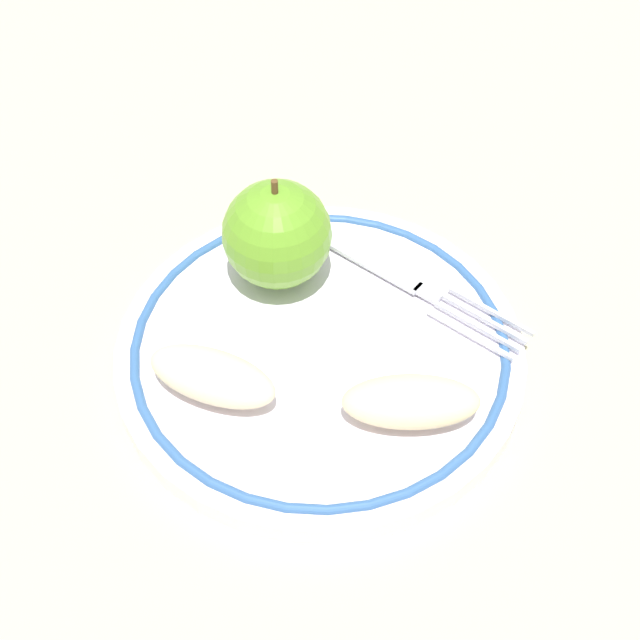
% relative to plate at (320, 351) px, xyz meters
% --- Properties ---
extents(ground_plane, '(2.00, 2.00, 0.00)m').
position_rel_plate_xyz_m(ground_plane, '(-0.02, 0.01, -0.01)').
color(ground_plane, '#B6B18A').
extents(plate, '(0.25, 0.25, 0.02)m').
position_rel_plate_xyz_m(plate, '(0.00, 0.00, 0.00)').
color(plate, white).
rests_on(plate, ground_plane).
extents(apple_red_whole, '(0.07, 0.07, 0.08)m').
position_rel_plate_xyz_m(apple_red_whole, '(-0.05, 0.03, 0.04)').
color(apple_red_whole, '#609B26').
rests_on(apple_red_whole, plate).
extents(apple_slice_front, '(0.08, 0.07, 0.02)m').
position_rel_plate_xyz_m(apple_slice_front, '(0.07, -0.02, 0.02)').
color(apple_slice_front, beige).
rests_on(apple_slice_front, plate).
extents(apple_slice_back, '(0.08, 0.05, 0.02)m').
position_rel_plate_xyz_m(apple_slice_back, '(-0.03, -0.06, 0.02)').
color(apple_slice_back, beige).
rests_on(apple_slice_back, plate).
extents(fork, '(0.17, 0.04, 0.00)m').
position_rel_plate_xyz_m(fork, '(0.02, 0.07, 0.01)').
color(fork, silver).
rests_on(fork, plate).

